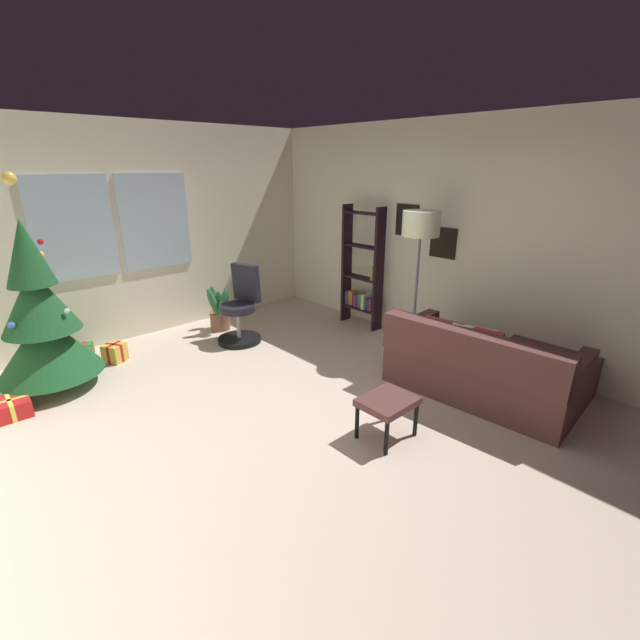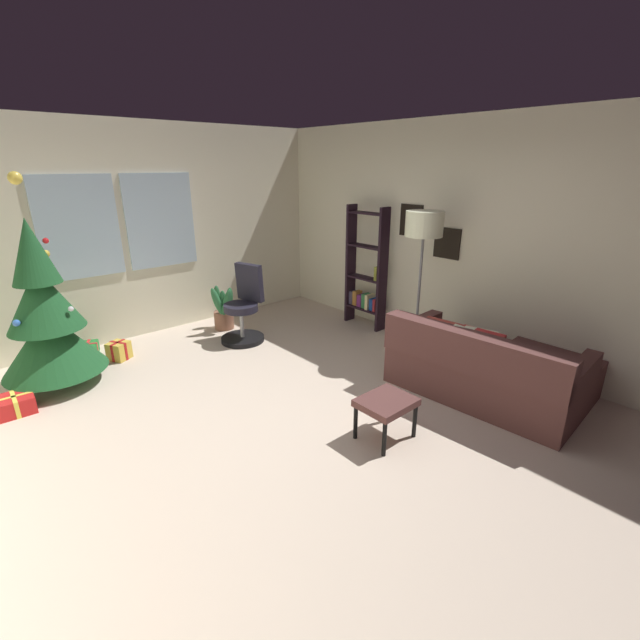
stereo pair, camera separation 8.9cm
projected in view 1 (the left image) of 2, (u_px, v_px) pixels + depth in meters
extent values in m
cube|color=beige|center=(298.00, 420.00, 4.09)|extent=(4.94, 6.02, 0.10)
cube|color=#EDE7C9|center=(146.00, 232.00, 5.73)|extent=(4.94, 0.10, 2.73)
cube|color=silver|center=(73.00, 228.00, 5.09)|extent=(0.90, 0.03, 1.20)
cube|color=silver|center=(156.00, 221.00, 5.72)|extent=(0.90, 0.03, 1.20)
cube|color=#EDE7C9|center=(458.00, 239.00, 5.23)|extent=(0.10, 6.02, 2.73)
cube|color=black|center=(443.00, 243.00, 5.31)|extent=(0.02, 0.35, 0.37)
cube|color=black|center=(407.00, 220.00, 5.62)|extent=(0.02, 0.34, 0.40)
cube|color=brown|center=(481.00, 375.00, 4.41)|extent=(1.01, 1.83, 0.40)
cube|color=brown|center=(469.00, 351.00, 4.03)|extent=(0.32, 1.78, 0.37)
cube|color=brown|center=(576.00, 373.00, 3.79)|extent=(0.90, 0.20, 0.20)
cube|color=brown|center=(413.00, 328.00, 4.84)|extent=(0.90, 0.20, 0.20)
cube|color=brown|center=(551.00, 365.00, 4.63)|extent=(0.64, 0.93, 0.40)
cube|color=#AB2626|center=(479.00, 350.00, 4.09)|extent=(0.19, 0.41, 0.41)
cube|color=beige|center=(472.00, 348.00, 4.14)|extent=(0.26, 0.43, 0.41)
cube|color=#9B392F|center=(443.00, 339.00, 4.33)|extent=(0.25, 0.42, 0.42)
cube|color=brown|center=(388.00, 402.00, 3.65)|extent=(0.45, 0.38, 0.06)
cylinder|color=black|center=(386.00, 438.00, 3.48)|extent=(0.04, 0.04, 0.31)
cylinder|color=black|center=(416.00, 420.00, 3.73)|extent=(0.04, 0.04, 0.31)
cylinder|color=black|center=(357.00, 422.00, 3.70)|extent=(0.04, 0.04, 0.31)
cylinder|color=black|center=(386.00, 405.00, 3.95)|extent=(0.04, 0.04, 0.31)
cylinder|color=#4C331E|center=(55.00, 379.00, 4.58)|extent=(0.12, 0.12, 0.16)
cone|color=#1B4F26|center=(47.00, 344.00, 4.45)|extent=(0.99, 0.99, 0.64)
cone|color=#1B4F26|center=(37.00, 300.00, 4.29)|extent=(0.71, 0.71, 0.64)
cone|color=#1B4F26|center=(26.00, 252.00, 4.13)|extent=(0.44, 0.44, 0.64)
sphere|color=red|center=(41.00, 242.00, 4.17)|extent=(0.06, 0.06, 0.06)
sphere|color=gold|center=(40.00, 255.00, 4.31)|extent=(0.08, 0.08, 0.08)
sphere|color=silver|center=(67.00, 311.00, 4.28)|extent=(0.05, 0.05, 0.05)
sphere|color=blue|center=(11.00, 325.00, 4.06)|extent=(0.07, 0.07, 0.07)
sphere|color=#F2D14C|center=(9.00, 178.00, 3.90)|extent=(0.12, 0.12, 0.12)
cube|color=red|center=(11.00, 408.00, 4.04)|extent=(0.32, 0.31, 0.16)
cube|color=#EAD84C|center=(11.00, 408.00, 4.04)|extent=(0.05, 0.31, 0.17)
cube|color=#EAD84C|center=(11.00, 408.00, 4.04)|extent=(0.32, 0.05, 0.17)
cube|color=#1E722D|center=(83.00, 352.00, 5.27)|extent=(0.31, 0.36, 0.14)
cube|color=red|center=(83.00, 352.00, 5.27)|extent=(0.21, 0.12, 0.15)
cube|color=red|center=(83.00, 352.00, 5.27)|extent=(0.15, 0.30, 0.15)
cube|color=gold|center=(115.00, 353.00, 5.17)|extent=(0.29, 0.29, 0.21)
cube|color=#B21919|center=(115.00, 353.00, 5.17)|extent=(0.14, 0.21, 0.22)
cube|color=#B21919|center=(115.00, 353.00, 5.17)|extent=(0.21, 0.14, 0.22)
cylinder|color=black|center=(240.00, 340.00, 5.75)|extent=(0.56, 0.56, 0.06)
cylinder|color=#B2B2B7|center=(238.00, 323.00, 5.68)|extent=(0.05, 0.05, 0.40)
cylinder|color=black|center=(238.00, 308.00, 5.61)|extent=(0.44, 0.44, 0.09)
cube|color=black|center=(246.00, 283.00, 5.66)|extent=(0.21, 0.41, 0.49)
cube|color=black|center=(379.00, 271.00, 5.90)|extent=(0.18, 0.04, 1.69)
cube|color=black|center=(347.00, 264.00, 6.31)|extent=(0.18, 0.04, 1.69)
cube|color=black|center=(361.00, 308.00, 6.30)|extent=(0.18, 0.56, 0.02)
cube|color=black|center=(362.00, 278.00, 6.15)|extent=(0.18, 0.56, 0.02)
cube|color=black|center=(363.00, 246.00, 6.00)|extent=(0.18, 0.56, 0.02)
cube|color=black|center=(364.00, 213.00, 5.85)|extent=(0.18, 0.56, 0.02)
cube|color=maroon|center=(373.00, 304.00, 6.13)|extent=(0.15, 0.04, 0.18)
cube|color=navy|center=(370.00, 304.00, 6.18)|extent=(0.14, 0.06, 0.17)
cube|color=beige|center=(366.00, 301.00, 6.21)|extent=(0.16, 0.05, 0.21)
cube|color=#2F7340|center=(362.00, 300.00, 6.27)|extent=(0.14, 0.07, 0.20)
cube|color=#6F2669|center=(358.00, 300.00, 6.34)|extent=(0.14, 0.08, 0.18)
cube|color=#AF7331|center=(353.00, 298.00, 6.40)|extent=(0.13, 0.07, 0.21)
cube|color=#4C4560|center=(349.00, 297.00, 6.46)|extent=(0.13, 0.07, 0.19)
cube|color=olive|center=(375.00, 273.00, 5.98)|extent=(0.14, 0.05, 0.19)
cylinder|color=slate|center=(411.00, 352.00, 5.42)|extent=(0.28, 0.28, 0.03)
cylinder|color=slate|center=(416.00, 296.00, 5.17)|extent=(0.03, 0.03, 1.41)
cylinder|color=#EDF4C9|center=(421.00, 223.00, 4.89)|extent=(0.42, 0.42, 0.28)
cylinder|color=#8C5A45|center=(220.00, 321.00, 6.17)|extent=(0.27, 0.27, 0.25)
ellipsoid|color=#2B693C|center=(225.00, 300.00, 6.06)|extent=(0.15, 0.23, 0.39)
ellipsoid|color=#2B693C|center=(223.00, 303.00, 5.91)|extent=(0.21, 0.16, 0.39)
ellipsoid|color=#2B693C|center=(213.00, 298.00, 6.15)|extent=(0.12, 0.12, 0.36)
ellipsoid|color=#2B693C|center=(213.00, 302.00, 5.90)|extent=(0.23, 0.20, 0.42)
ellipsoid|color=#2B693C|center=(219.00, 302.00, 5.99)|extent=(0.16, 0.20, 0.35)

